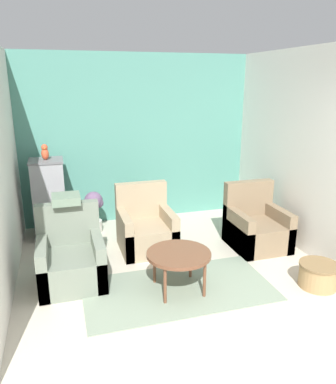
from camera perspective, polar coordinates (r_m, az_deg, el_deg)
The scene contains 13 objects.
ground_plane at distance 3.75m, azimuth 8.31°, elevation -22.11°, with size 20.00×20.00×0.00m, color beige.
wall_back_accent at distance 6.38m, azimuth -4.63°, elevation 8.00°, with size 3.96×0.06×2.77m.
wall_right at distance 5.54m, azimuth 19.80°, elevation 5.78°, with size 0.06×3.51×2.77m.
area_rug at distance 4.50m, azimuth 1.61°, elevation -14.58°, with size 2.18×1.12×0.01m.
coffee_table at distance 4.29m, azimuth 1.65°, elevation -9.71°, with size 0.73×0.73×0.47m.
armchair_left at distance 4.68m, azimuth -14.53°, elevation -10.00°, with size 0.75×0.79×0.91m.
armchair_right at distance 5.61m, azimuth 13.26°, elevation -5.30°, with size 0.75×0.79×0.91m.
armchair_middle at distance 5.40m, azimuth -3.40°, elevation -5.75°, with size 0.75×0.79×0.91m.
birdcage at distance 5.98m, azimuth -17.63°, elevation -1.02°, with size 0.51×0.51×1.22m.
parrot at distance 5.81m, azimuth -18.25°, elevation 5.75°, with size 0.11×0.20×0.24m.
potted_plant at distance 6.05m, azimuth -11.25°, elevation -2.27°, with size 0.32×0.29×0.66m.
wicker_basket at distance 4.83m, azimuth 21.92°, elevation -11.54°, with size 0.46×0.46×0.29m.
throw_pillow at distance 4.69m, azimuth -15.29°, elevation -1.02°, with size 0.33×0.33×0.10m.
Camera 1 is at (-1.31, -2.63, 2.33)m, focal length 35.00 mm.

